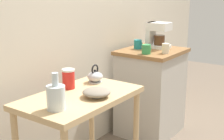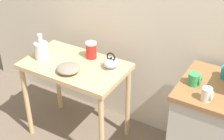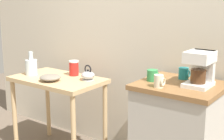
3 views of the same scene
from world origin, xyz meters
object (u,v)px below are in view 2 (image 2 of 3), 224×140
(teakettle, at_px, (111,63))
(canister_enamel, at_px, (91,50))
(mug_small_cream, at_px, (207,94))
(bowl_stoneware, at_px, (68,68))
(glass_carafe_vase, at_px, (41,50))
(mug_tall_green, at_px, (195,79))

(teakettle, distance_m, canister_enamel, 0.24)
(canister_enamel, distance_m, mug_small_cream, 1.10)
(teakettle, distance_m, mug_small_cream, 0.86)
(canister_enamel, bearing_deg, mug_small_cream, -13.49)
(bowl_stoneware, distance_m, canister_enamel, 0.29)
(teakettle, relative_size, mug_small_cream, 1.61)
(teakettle, bearing_deg, mug_small_cream, -12.99)
(glass_carafe_vase, relative_size, mug_tall_green, 2.56)
(bowl_stoneware, bearing_deg, mug_small_cream, 1.57)
(bowl_stoneware, relative_size, canister_enamel, 1.32)
(mug_tall_green, bearing_deg, teakettle, 175.65)
(mug_tall_green, bearing_deg, bowl_stoneware, -170.14)
(glass_carafe_vase, relative_size, canister_enamel, 1.58)
(bowl_stoneware, height_order, teakettle, teakettle)
(bowl_stoneware, height_order, canister_enamel, canister_enamel)
(glass_carafe_vase, height_order, mug_small_cream, glass_carafe_vase)
(bowl_stoneware, height_order, glass_carafe_vase, glass_carafe_vase)
(glass_carafe_vase, xyz_separation_m, mug_small_cream, (1.42, -0.03, 0.08))
(glass_carafe_vase, distance_m, mug_tall_green, 1.30)
(teakettle, bearing_deg, mug_tall_green, -4.35)
(bowl_stoneware, relative_size, mug_small_cream, 2.07)
(teakettle, distance_m, mug_tall_green, 0.71)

